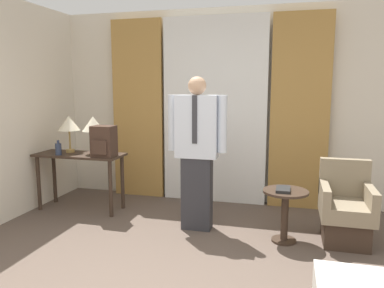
{
  "coord_description": "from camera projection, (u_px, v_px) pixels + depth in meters",
  "views": [
    {
      "loc": [
        1.04,
        -2.13,
        1.65
      ],
      "look_at": [
        0.01,
        1.75,
        1.02
      ],
      "focal_mm": 35.0,
      "sensor_mm": 36.0,
      "label": 1
    }
  ],
  "objects": [
    {
      "name": "wall_back",
      "position": [
        216.0,
        106.0,
        5.32
      ],
      "size": [
        10.0,
        0.06,
        2.7
      ],
      "color": "silver",
      "rests_on": "ground_plane"
    },
    {
      "name": "curtain_sheer_center",
      "position": [
        214.0,
        111.0,
        5.21
      ],
      "size": [
        1.45,
        0.06,
        2.58
      ],
      "color": "white",
      "rests_on": "ground_plane"
    },
    {
      "name": "curtain_drape_left",
      "position": [
        138.0,
        110.0,
        5.5
      ],
      "size": [
        0.76,
        0.06,
        2.58
      ],
      "color": "#B28442",
      "rests_on": "ground_plane"
    },
    {
      "name": "curtain_drape_right",
      "position": [
        300.0,
        113.0,
        4.92
      ],
      "size": [
        0.76,
        0.06,
        2.58
      ],
      "color": "#B28442",
      "rests_on": "ground_plane"
    },
    {
      "name": "desk",
      "position": [
        80.0,
        163.0,
        4.94
      ],
      "size": [
        1.17,
        0.46,
        0.76
      ],
      "color": "#38281E",
      "rests_on": "ground_plane"
    },
    {
      "name": "table_lamp_left",
      "position": [
        69.0,
        124.0,
        4.98
      ],
      "size": [
        0.29,
        0.29,
        0.49
      ],
      "color": "tan",
      "rests_on": "desk"
    },
    {
      "name": "table_lamp_right",
      "position": [
        93.0,
        125.0,
        4.89
      ],
      "size": [
        0.29,
        0.29,
        0.49
      ],
      "color": "tan",
      "rests_on": "desk"
    },
    {
      "name": "bottle_near_edge",
      "position": [
        58.0,
        149.0,
        4.83
      ],
      "size": [
        0.08,
        0.08,
        0.19
      ],
      "color": "#2D3851",
      "rests_on": "desk"
    },
    {
      "name": "backpack",
      "position": [
        104.0,
        142.0,
        4.69
      ],
      "size": [
        0.28,
        0.24,
        0.39
      ],
      "color": "#422D23",
      "rests_on": "desk"
    },
    {
      "name": "person",
      "position": [
        197.0,
        148.0,
        4.21
      ],
      "size": [
        0.68,
        0.22,
        1.74
      ],
      "color": "#2D2D33",
      "rests_on": "ground_plane"
    },
    {
      "name": "armchair",
      "position": [
        345.0,
        212.0,
        3.95
      ],
      "size": [
        0.52,
        0.62,
        0.85
      ],
      "color": "#38281E",
      "rests_on": "ground_plane"
    },
    {
      "name": "side_table",
      "position": [
        285.0,
        207.0,
        3.93
      ],
      "size": [
        0.47,
        0.47,
        0.56
      ],
      "color": "#38281E",
      "rests_on": "ground_plane"
    },
    {
      "name": "book",
      "position": [
        283.0,
        189.0,
        3.89
      ],
      "size": [
        0.14,
        0.25,
        0.03
      ],
      "color": "black",
      "rests_on": "side_table"
    }
  ]
}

